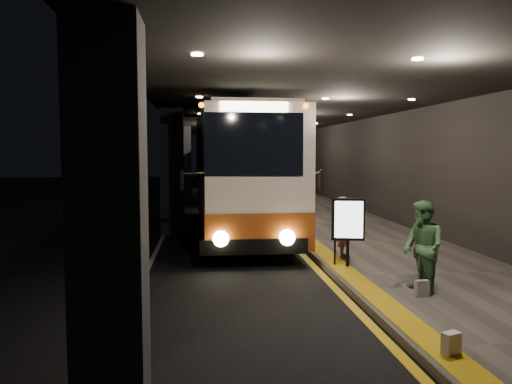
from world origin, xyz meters
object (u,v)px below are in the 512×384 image
coach_main (236,177)px  coach_third (219,164)px  passenger_boarding (344,227)px  passenger_waiting_grey (421,251)px  stanchion_post (335,244)px  coach_second (227,170)px  bag_plain (451,344)px  passenger_waiting_green (423,247)px  bag_polka (422,289)px  info_sign (348,221)px

coach_main → coach_third: size_ratio=1.11×
passenger_boarding → passenger_waiting_grey: bearing=-149.2°
stanchion_post → coach_second: bearing=94.7°
coach_second → stanchion_post: size_ratio=10.96×
passenger_waiting_grey → bag_plain: (-1.00, -3.16, -0.62)m
coach_second → coach_third: (-0.01, 13.42, 0.07)m
passenger_waiting_green → bag_polka: (-0.10, -0.22, -0.75)m
passenger_waiting_green → passenger_boarding: bearing=-178.1°
coach_third → bag_polka: (2.58, -36.20, -1.47)m
info_sign → stanchion_post: (-0.25, 0.24, -0.59)m
passenger_boarding → passenger_waiting_grey: passenger_boarding is taller
bag_plain → info_sign: 5.29m
passenger_waiting_grey → bag_polka: bearing=-27.5°
coach_third → passenger_waiting_grey: size_ratio=7.67×
coach_third → passenger_boarding: bearing=-89.8°
passenger_waiting_green → passenger_waiting_grey: size_ratio=1.17×
passenger_boarding → info_sign: 1.19m
bag_polka → coach_third: bearing=94.1°
passenger_boarding → passenger_waiting_grey: (0.67, -3.17, -0.01)m
coach_third → stanchion_post: size_ratio=11.46×
passenger_waiting_green → stanchion_post: 2.81m
passenger_boarding → bag_polka: bearing=-154.0°
coach_main → info_sign: 7.31m
passenger_waiting_grey → stanchion_post: (-1.15, 2.28, -0.26)m
passenger_boarding → bag_plain: passenger_boarding is taller
passenger_boarding → passenger_waiting_green: (0.56, -3.47, 0.12)m
coach_second → passenger_boarding: bearing=-82.1°
bag_polka → bag_plain: 2.75m
info_sign → passenger_boarding: bearing=89.4°
coach_third → bag_polka: bearing=-89.4°
info_sign → bag_polka: bearing=-64.3°
coach_second → stanchion_post: bearing=-83.7°
coach_second → stanchion_post: coach_second is taller
coach_main → passenger_waiting_grey: 9.55m
passenger_waiting_green → bag_plain: 3.09m
stanchion_post → info_sign: bearing=-43.4°
passenger_waiting_green → info_sign: 2.48m
coach_second → bag_polka: coach_second is taller
passenger_waiting_green → bag_polka: size_ratio=5.69×
coach_second → bag_plain: bearing=-84.4°
bag_polka → bag_plain: bearing=-106.6°
passenger_waiting_green → bag_polka: passenger_waiting_green is taller
bag_polka → stanchion_post: stanchion_post is taller
passenger_boarding → bag_plain: size_ratio=5.08×
coach_main → bag_plain: bearing=-81.6°
coach_second → coach_third: bearing=91.6°
coach_third → passenger_boarding: (2.12, -32.51, -0.84)m
coach_main → coach_third: 26.71m
bag_polka → passenger_boarding: bearing=97.1°
coach_second → bag_plain: coach_second is taller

